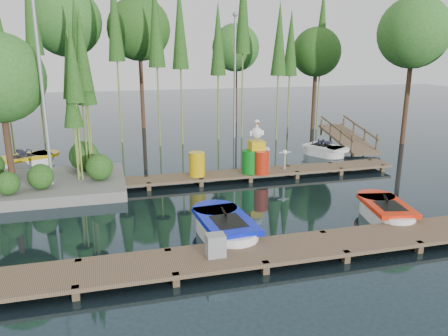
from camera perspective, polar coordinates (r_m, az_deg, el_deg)
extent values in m
plane|color=#1D2E37|center=(15.25, -1.33, -4.60)|extent=(90.00, 90.00, 0.00)
cube|color=brown|center=(11.17, 4.31, -10.93)|extent=(18.00, 1.50, 0.10)
cube|color=brown|center=(10.22, -18.74, -15.70)|extent=(0.16, 0.16, 0.50)
cube|color=brown|center=(11.33, -18.40, -12.48)|extent=(0.16, 0.16, 0.50)
cube|color=brown|center=(10.26, -6.29, -14.78)|extent=(0.16, 0.16, 0.50)
cube|color=brown|center=(11.36, -7.31, -11.68)|extent=(0.16, 0.16, 0.50)
cube|color=brown|center=(10.74, 5.43, -13.30)|extent=(0.16, 0.16, 0.50)
cube|color=brown|center=(11.79, 3.26, -10.52)|extent=(0.16, 0.16, 0.50)
cube|color=brown|center=(11.60, 15.64, -11.56)|extent=(0.16, 0.16, 0.50)
cube|color=brown|center=(12.59, 12.71, -9.17)|extent=(0.16, 0.16, 0.50)
cube|color=brown|center=(12.77, 24.10, -9.81)|extent=(0.16, 0.16, 0.50)
cube|color=brown|center=(13.67, 20.80, -7.81)|extent=(0.16, 0.16, 0.50)
cube|color=brown|center=(17.71, -0.13, -0.91)|extent=(15.00, 1.20, 0.10)
cube|color=brown|center=(16.97, -23.55, -3.65)|extent=(0.16, 0.16, 0.50)
cube|color=brown|center=(17.88, -23.14, -2.69)|extent=(0.16, 0.16, 0.50)
cube|color=brown|center=(16.77, -16.69, -3.22)|extent=(0.16, 0.16, 0.50)
cube|color=brown|center=(17.69, -16.64, -2.27)|extent=(0.16, 0.16, 0.50)
cube|color=brown|center=(16.81, -9.78, -2.74)|extent=(0.16, 0.16, 0.50)
cube|color=brown|center=(17.73, -10.08, -1.81)|extent=(0.16, 0.16, 0.50)
cube|color=brown|center=(17.10, -3.00, -2.23)|extent=(0.16, 0.16, 0.50)
cube|color=brown|center=(18.00, -3.65, -1.34)|extent=(0.16, 0.16, 0.50)
cube|color=brown|center=(17.61, 3.47, -1.71)|extent=(0.16, 0.16, 0.50)
cube|color=brown|center=(18.49, 2.52, -0.88)|extent=(0.16, 0.16, 0.50)
cube|color=brown|center=(18.34, 9.49, -1.21)|extent=(0.16, 0.16, 0.50)
cube|color=brown|center=(19.18, 8.31, -0.43)|extent=(0.16, 0.16, 0.50)
cube|color=brown|center=(19.25, 14.99, -0.74)|extent=(0.16, 0.16, 0.50)
cube|color=brown|center=(20.06, 13.64, -0.01)|extent=(0.16, 0.16, 0.50)
cube|color=brown|center=(20.33, 19.96, -0.31)|extent=(0.16, 0.16, 0.50)
cube|color=brown|center=(21.09, 18.49, 0.36)|extent=(0.16, 0.16, 0.50)
cube|color=slate|center=(17.85, -22.86, -2.25)|extent=(6.20, 4.20, 0.42)
sphere|color=#29591C|center=(16.69, -22.83, -1.04)|extent=(0.90, 0.90, 0.90)
sphere|color=#29591C|center=(18.64, -17.80, 1.52)|extent=(1.20, 1.20, 1.20)
sphere|color=#29591C|center=(16.49, -26.41, -1.81)|extent=(0.80, 0.80, 0.80)
sphere|color=#29591C|center=(17.09, -15.96, 0.11)|extent=(1.00, 1.00, 1.00)
cylinder|color=#412B1C|center=(17.99, -26.45, 3.47)|extent=(0.24, 0.24, 3.60)
cylinder|color=olive|center=(17.66, -17.92, 7.32)|extent=(0.07, 0.07, 5.93)
cone|color=#29591C|center=(17.52, -18.48, 14.05)|extent=(0.70, 0.70, 2.97)
cylinder|color=olive|center=(17.53, -18.95, 6.74)|extent=(0.07, 0.07, 5.66)
cone|color=#29591C|center=(17.38, -19.52, 13.20)|extent=(0.70, 0.70, 2.83)
cylinder|color=olive|center=(17.72, -17.22, 6.24)|extent=(0.07, 0.07, 5.22)
cone|color=#29591C|center=(17.55, -17.69, 12.14)|extent=(0.70, 0.70, 2.61)
cylinder|color=olive|center=(16.92, -18.61, 6.26)|extent=(0.07, 0.07, 5.53)
cone|color=#29591C|center=(16.75, -19.18, 12.80)|extent=(0.70, 0.70, 2.76)
cylinder|color=olive|center=(17.18, -18.86, 3.78)|extent=(0.07, 0.07, 4.01)
cone|color=#29591C|center=(16.97, -19.27, 8.43)|extent=(0.70, 0.70, 2.01)
cylinder|color=olive|center=(17.53, -17.55, 7.59)|extent=(0.07, 0.07, 6.11)
cone|color=#29591C|center=(17.40, -18.12, 14.58)|extent=(0.70, 0.70, 3.05)
cylinder|color=#412B1C|center=(26.45, 22.87, 9.40)|extent=(0.26, 0.26, 6.06)
sphere|color=#347028|center=(26.38, 23.57, 15.93)|extent=(3.81, 3.81, 3.81)
cylinder|color=#412B1C|center=(29.89, 11.72, 9.79)|extent=(0.26, 0.26, 5.02)
sphere|color=#29591C|center=(29.77, 11.99, 14.60)|extent=(3.16, 3.16, 3.16)
cylinder|color=#412B1C|center=(32.07, 1.50, 10.70)|extent=(0.26, 0.26, 5.31)
sphere|color=#347028|center=(31.98, 1.53, 15.45)|extent=(3.34, 3.34, 3.34)
cylinder|color=#412B1C|center=(30.13, -10.73, 11.26)|extent=(0.26, 0.26, 6.46)
sphere|color=#29591C|center=(30.09, -11.05, 17.40)|extent=(4.06, 4.06, 4.06)
cylinder|color=#412B1C|center=(30.06, -19.32, 11.05)|extent=(0.26, 0.26, 6.85)
sphere|color=#347028|center=(30.06, -19.91, 17.56)|extent=(4.31, 4.31, 4.31)
cylinder|color=olive|center=(24.67, -26.67, 10.31)|extent=(0.09, 0.09, 7.48)
cone|color=#29591C|center=(24.64, -27.27, 15.14)|extent=(0.90, 0.90, 4.11)
cylinder|color=olive|center=(24.98, -23.40, 13.23)|extent=(0.09, 0.09, 9.66)
cone|color=#29591C|center=(25.09, -24.08, 19.38)|extent=(0.90, 0.90, 5.31)
cylinder|color=olive|center=(25.84, -18.32, 11.52)|extent=(0.09, 0.09, 7.69)
cone|color=#29591C|center=(25.82, -18.73, 16.28)|extent=(0.90, 0.90, 4.23)
cylinder|color=olive|center=(25.44, -13.77, 13.27)|extent=(0.09, 0.09, 8.99)
cone|color=#29591C|center=(25.50, -14.14, 18.92)|extent=(0.90, 0.90, 4.94)
cylinder|color=olive|center=(23.98, -8.71, 12.77)|extent=(0.09, 0.09, 8.44)
cone|color=#29591C|center=(24.01, -8.95, 18.40)|extent=(0.90, 0.90, 4.64)
cylinder|color=olive|center=(24.30, -5.66, 12.64)|extent=(0.09, 0.09, 8.22)
cone|color=#29591C|center=(24.31, -5.81, 18.06)|extent=(0.90, 0.90, 4.52)
cylinder|color=olive|center=(25.65, -0.77, 11.93)|extent=(0.09, 0.09, 7.41)
cone|color=#29591C|center=(25.62, -0.79, 16.56)|extent=(0.90, 0.90, 4.07)
cylinder|color=olive|center=(26.25, 2.45, 14.58)|extent=(0.09, 0.09, 9.77)
cone|color=#29591C|center=(26.37, 2.52, 20.54)|extent=(0.90, 0.90, 5.38)
cylinder|color=olive|center=(25.69, 7.09, 11.82)|extent=(0.09, 0.09, 7.40)
cone|color=#29591C|center=(25.66, 7.24, 16.45)|extent=(0.90, 0.90, 4.07)
cylinder|color=olive|center=(27.71, 8.54, 11.74)|extent=(0.09, 0.09, 7.14)
cone|color=#29591C|center=(27.66, 8.71, 15.87)|extent=(0.90, 0.90, 3.93)
cylinder|color=olive|center=(29.67, 12.43, 13.19)|extent=(0.09, 0.09, 8.61)
cone|color=#29591C|center=(29.70, 12.71, 17.84)|extent=(0.90, 0.90, 4.74)
cylinder|color=gray|center=(16.65, -22.53, 8.32)|extent=(0.12, 0.12, 7.00)
cylinder|color=gray|center=(26.07, 1.42, 11.53)|extent=(0.12, 0.12, 7.00)
sphere|color=gray|center=(26.09, 1.48, 19.45)|extent=(0.30, 0.30, 0.30)
cube|color=brown|center=(24.35, 15.85, 3.69)|extent=(1.50, 3.94, 0.95)
cube|color=brown|center=(22.65, 16.38, 2.92)|extent=(0.08, 0.08, 0.90)
cube|color=brown|center=(23.55, 15.03, 3.75)|extent=(0.08, 0.08, 0.90)
cube|color=brown|center=(24.47, 13.77, 4.51)|extent=(0.08, 0.08, 0.90)
cube|color=brown|center=(25.40, 12.60, 5.21)|extent=(0.08, 0.08, 0.90)
cube|color=brown|center=(23.89, 14.51, 5.04)|extent=(0.06, 3.54, 0.83)
cube|color=brown|center=(23.40, 19.32, 3.06)|extent=(0.08, 0.08, 0.90)
cube|color=brown|center=(24.27, 17.90, 3.86)|extent=(0.08, 0.08, 0.90)
cube|color=brown|center=(25.17, 16.57, 4.60)|extent=(0.08, 0.08, 0.90)
cube|color=brown|center=(26.08, 15.34, 5.29)|extent=(0.08, 0.08, 0.90)
cube|color=brown|center=(24.61, 17.36, 5.12)|extent=(0.06, 3.54, 0.83)
cube|color=white|center=(12.39, 0.23, -8.32)|extent=(1.41, 1.42, 0.60)
cylinder|color=white|center=(12.96, -0.76, -7.22)|extent=(1.41, 1.41, 0.60)
cylinder|color=white|center=(11.82, 1.32, -9.53)|extent=(1.41, 1.41, 0.60)
cube|color=#0715C2|center=(12.26, 0.23, -6.92)|extent=(1.51, 2.38, 0.15)
cylinder|color=#0715C2|center=(13.11, -1.19, -5.42)|extent=(1.43, 1.43, 0.15)
cube|color=black|center=(12.05, 0.58, -7.07)|extent=(0.89, 1.14, 0.07)
torus|color=black|center=(12.32, -0.03, -5.71)|extent=(0.19, 0.31, 0.29)
cube|color=white|center=(14.59, 20.41, -5.71)|extent=(1.38, 1.39, 0.54)
cylinder|color=white|center=(15.10, 19.51, -4.93)|extent=(1.38, 1.38, 0.54)
cylinder|color=white|center=(14.09, 21.38, -6.54)|extent=(1.38, 1.38, 0.54)
cube|color=red|center=(14.49, 20.52, -4.62)|extent=(1.57, 2.24, 0.14)
cylinder|color=red|center=(15.23, 19.22, -3.55)|extent=(1.41, 1.41, 0.14)
cube|color=black|center=(14.31, 20.85, -4.72)|extent=(0.90, 1.09, 0.06)
torus|color=black|center=(14.56, 20.36, -3.71)|extent=(0.20, 0.29, 0.26)
cube|color=white|center=(21.66, -24.36, 0.57)|extent=(1.61, 1.60, 0.55)
cylinder|color=white|center=(21.84, -22.86, 0.84)|extent=(1.60, 1.60, 0.55)
cylinder|color=white|center=(21.50, -25.88, 0.30)|extent=(1.60, 1.60, 0.55)
cube|color=#CEA30A|center=(21.60, -24.45, 1.34)|extent=(2.40, 2.01, 0.14)
cylinder|color=#CEA30A|center=(21.85, -22.27, 1.72)|extent=(1.63, 1.63, 0.14)
cube|color=black|center=(21.53, -24.96, 1.36)|extent=(1.21, 1.10, 0.06)
torus|color=black|center=(21.60, -24.13, 1.92)|extent=(0.31, 0.26, 0.26)
imported|color=#1E1E2D|center=(21.47, -25.16, 1.97)|extent=(0.53, 0.48, 0.97)
cube|color=white|center=(22.58, 12.88, 2.06)|extent=(1.48, 1.49, 0.50)
cylinder|color=white|center=(22.30, 14.06, 1.82)|extent=(1.48, 1.48, 0.50)
cylinder|color=white|center=(22.87, 11.73, 2.29)|extent=(1.48, 1.48, 0.50)
cube|color=white|center=(22.52, 12.92, 2.73)|extent=(1.89, 2.19, 0.13)
cylinder|color=white|center=(22.11, 14.65, 2.40)|extent=(1.51, 1.51, 0.13)
cube|color=black|center=(22.61, 12.54, 2.91)|extent=(1.03, 1.11, 0.05)
torus|color=black|center=(22.41, 13.24, 3.13)|extent=(0.24, 0.28, 0.24)
imported|color=#1E1E2D|center=(22.59, 12.48, 3.39)|extent=(0.41, 0.45, 0.81)
imported|color=#1E1E2D|center=(22.70, 13.57, 3.23)|extent=(0.32, 0.35, 0.62)
cube|color=gray|center=(10.75, -1.11, -10.05)|extent=(0.45, 0.38, 0.56)
cylinder|color=#CEA30A|center=(17.34, -3.56, 0.51)|extent=(0.64, 0.64, 0.95)
cylinder|color=#0B6A16|center=(17.68, 3.37, 0.80)|extent=(0.63, 0.63, 0.95)
cylinder|color=white|center=(18.18, 4.95, 1.16)|extent=(0.63, 0.63, 0.95)
cylinder|color=#B1220C|center=(17.63, 4.89, 0.72)|extent=(0.63, 0.63, 0.95)
cube|color=#CEA30A|center=(17.73, 4.27, 3.00)|extent=(0.58, 0.58, 0.37)
sphere|color=white|center=(17.63, 4.30, 4.59)|extent=(0.46, 0.46, 0.46)
cylinder|color=white|center=(17.59, 4.32, 5.43)|extent=(0.11, 0.11, 0.32)
sphere|color=white|center=(17.56, 4.33, 6.00)|extent=(0.21, 0.21, 0.21)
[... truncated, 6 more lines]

